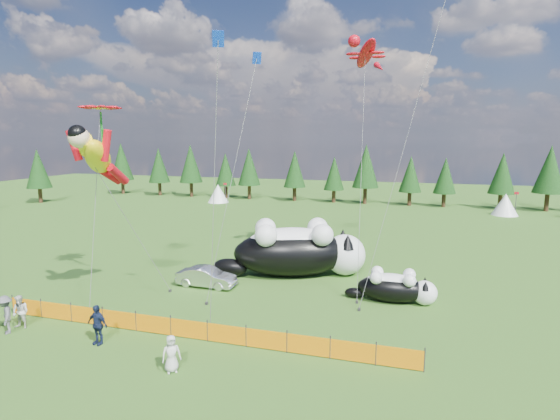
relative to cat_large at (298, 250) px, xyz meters
name	(u,v)px	position (x,y,z in m)	size (l,w,h in m)	color
ground	(215,315)	(-2.66, -8.35, -1.89)	(160.00, 160.00, 0.00)	#123609
safety_fence	(189,329)	(-2.66, -11.35, -1.39)	(22.06, 0.06, 1.10)	#262626
tree_line	(340,177)	(-2.66, 36.65, 2.11)	(90.00, 4.00, 8.00)	black
festival_tents	(415,201)	(8.34, 31.65, -0.49)	(50.00, 3.20, 2.80)	white
cat_large	(298,250)	(0.00, 0.00, 0.00)	(10.69, 6.38, 3.99)	black
cat_small	(396,287)	(6.90, -3.38, -0.96)	(5.44, 1.96, 1.97)	black
car	(207,277)	(-5.22, -4.11, -1.23)	(1.39, 4.00, 1.32)	silver
spectator_b	(20,312)	(-11.59, -12.73, -1.02)	(0.85, 0.50, 1.76)	beige
spectator_c	(97,325)	(-6.58, -13.08, -0.92)	(1.15, 0.59, 1.96)	#151E3B
spectator_d	(5,315)	(-11.80, -13.42, -0.91)	(1.27, 0.66, 1.97)	#535458
spectator_e	(171,354)	(-1.88, -14.32, -1.09)	(0.79, 0.51, 1.61)	beige
superhero_kite	(98,157)	(-9.36, -8.82, 6.80)	(5.62, 6.04, 11.04)	yellow
gecko_kite	(366,54)	(4.00, 3.63, 13.83)	(4.48, 11.07, 17.64)	red
flower_kite	(100,110)	(-10.79, -6.56, 9.54)	(3.31, 5.80, 12.34)	red
diamond_kite_a	(255,69)	(-2.45, -2.02, 12.26)	(2.02, 5.69, 15.96)	#0D39C8
diamond_kite_c	(218,56)	(-1.20, -10.46, 11.54)	(1.52, 0.64, 14.88)	#0D39C8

